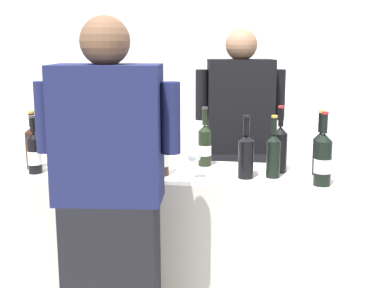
{
  "coord_description": "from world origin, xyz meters",
  "views": [
    {
      "loc": [
        0.36,
        -2.59,
        1.59
      ],
      "look_at": [
        -0.05,
        0.0,
        1.07
      ],
      "focal_mm": 47.96,
      "sensor_mm": 36.0,
      "label": 1
    }
  ],
  "objects": [
    {
      "name": "wall_back",
      "position": [
        0.0,
        2.6,
        1.4
      ],
      "size": [
        8.0,
        0.1,
        2.8
      ],
      "primitive_type": "cube",
      "color": "white",
      "rests_on": "ground_plane"
    },
    {
      "name": "counter",
      "position": [
        0.0,
        0.0,
        0.46
      ],
      "size": [
        2.14,
        0.54,
        0.92
      ],
      "primitive_type": "cube",
      "color": "beige",
      "rests_on": "ground_plane"
    },
    {
      "name": "wine_bottle_0",
      "position": [
        0.0,
        0.15,
        1.04
      ],
      "size": [
        0.07,
        0.07,
        0.33
      ],
      "color": "black",
      "rests_on": "counter"
    },
    {
      "name": "wine_bottle_1",
      "position": [
        -0.29,
        -0.09,
        1.03
      ],
      "size": [
        0.09,
        0.09,
        0.32
      ],
      "color": "black",
      "rests_on": "counter"
    },
    {
      "name": "wine_bottle_2",
      "position": [
        0.24,
        -0.08,
        1.04
      ],
      "size": [
        0.08,
        0.08,
        0.32
      ],
      "color": "black",
      "rests_on": "counter"
    },
    {
      "name": "wine_bottle_3",
      "position": [
        -0.19,
        -0.09,
        1.03
      ],
      "size": [
        0.08,
        0.08,
        0.31
      ],
      "color": "black",
      "rests_on": "counter"
    },
    {
      "name": "wine_bottle_4",
      "position": [
        -0.85,
        -0.15,
        1.03
      ],
      "size": [
        0.07,
        0.07,
        0.3
      ],
      "color": "black",
      "rests_on": "counter"
    },
    {
      "name": "wine_bottle_5",
      "position": [
        -0.91,
        -0.06,
        1.04
      ],
      "size": [
        0.08,
        0.08,
        0.31
      ],
      "color": "black",
      "rests_on": "counter"
    },
    {
      "name": "wine_bottle_6",
      "position": [
        0.61,
        0.04,
        1.04
      ],
      "size": [
        0.07,
        0.07,
        0.34
      ],
      "color": "black",
      "rests_on": "counter"
    },
    {
      "name": "wine_bottle_7",
      "position": [
        0.61,
        -0.16,
        1.04
      ],
      "size": [
        0.08,
        0.08,
        0.35
      ],
      "color": "black",
      "rests_on": "counter"
    },
    {
      "name": "wine_bottle_8",
      "position": [
        0.37,
        -0.04,
        1.04
      ],
      "size": [
        0.07,
        0.07,
        0.32
      ],
      "color": "black",
      "rests_on": "counter"
    },
    {
      "name": "wine_bottle_9",
      "position": [
        0.41,
        0.07,
        1.05
      ],
      "size": [
        0.08,
        0.08,
        0.35
      ],
      "color": "black",
      "rests_on": "counter"
    },
    {
      "name": "wine_glass",
      "position": [
        -0.02,
        -0.13,
        1.04
      ],
      "size": [
        0.07,
        0.07,
        0.17
      ],
      "color": "silver",
      "rests_on": "counter"
    },
    {
      "name": "ice_bucket",
      "position": [
        -0.64,
        -0.03,
        1.04
      ],
      "size": [
        0.24,
        0.24,
        0.24
      ],
      "color": "silver",
      "rests_on": "counter"
    },
    {
      "name": "person_server",
      "position": [
        0.16,
        0.65,
        0.82
      ],
      "size": [
        0.56,
        0.31,
        1.67
      ],
      "color": "black",
      "rests_on": "ground_plane"
    },
    {
      "name": "person_guest",
      "position": [
        -0.31,
        -0.58,
        0.83
      ],
      "size": [
        0.6,
        0.29,
        1.7
      ],
      "color": "black",
      "rests_on": "ground_plane"
    }
  ]
}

